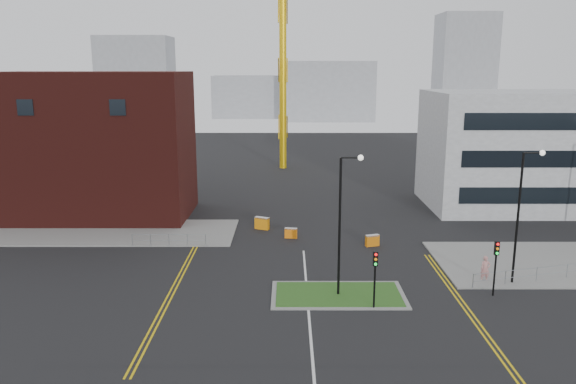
# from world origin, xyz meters

# --- Properties ---
(ground) EXTENTS (200.00, 200.00, 0.00)m
(ground) POSITION_xyz_m (0.00, 0.00, 0.00)
(ground) COLOR black
(ground) RESTS_ON ground
(pavement_left) EXTENTS (28.00, 8.00, 0.12)m
(pavement_left) POSITION_xyz_m (-20.00, 22.00, 0.06)
(pavement_left) COLOR slate
(pavement_left) RESTS_ON ground
(island_kerb) EXTENTS (8.60, 4.60, 0.08)m
(island_kerb) POSITION_xyz_m (2.00, 8.00, 0.04)
(island_kerb) COLOR slate
(island_kerb) RESTS_ON ground
(grass_island) EXTENTS (8.00, 4.00, 0.12)m
(grass_island) POSITION_xyz_m (2.00, 8.00, 0.06)
(grass_island) COLOR #264D19
(grass_island) RESTS_ON ground
(brick_building) EXTENTS (24.20, 10.07, 14.24)m
(brick_building) POSITION_xyz_m (-22.97, 28.00, 6.85)
(brick_building) COLOR #441511
(brick_building) RESTS_ON ground
(office_block) EXTENTS (25.00, 12.20, 12.00)m
(office_block) POSITION_xyz_m (26.01, 31.97, 6.00)
(office_block) COLOR #A2A4A7
(office_block) RESTS_ON ground
(streetlamp_island) EXTENTS (1.46, 0.36, 9.18)m
(streetlamp_island) POSITION_xyz_m (2.22, 8.00, 5.41)
(streetlamp_island) COLOR black
(streetlamp_island) RESTS_ON ground
(streetlamp_right_near) EXTENTS (1.46, 0.36, 9.18)m
(streetlamp_right_near) POSITION_xyz_m (14.22, 10.00, 5.41)
(streetlamp_right_near) COLOR black
(streetlamp_right_near) RESTS_ON ground
(traffic_light_island) EXTENTS (0.28, 0.33, 3.65)m
(traffic_light_island) POSITION_xyz_m (4.00, 5.98, 2.57)
(traffic_light_island) COLOR black
(traffic_light_island) RESTS_ON ground
(traffic_light_right) EXTENTS (0.28, 0.33, 3.65)m
(traffic_light_right) POSITION_xyz_m (12.00, 7.98, 2.57)
(traffic_light_right) COLOR black
(traffic_light_right) RESTS_ON ground
(railing_left) EXTENTS (6.05, 0.05, 1.10)m
(railing_left) POSITION_xyz_m (-11.00, 18.00, 0.74)
(railing_left) COLOR gray
(railing_left) RESTS_ON ground
(centre_line) EXTENTS (0.15, 30.00, 0.01)m
(centre_line) POSITION_xyz_m (0.00, 2.00, 0.01)
(centre_line) COLOR silver
(centre_line) RESTS_ON ground
(yellow_left_a) EXTENTS (0.12, 24.00, 0.01)m
(yellow_left_a) POSITION_xyz_m (-9.00, 10.00, 0.01)
(yellow_left_a) COLOR gold
(yellow_left_a) RESTS_ON ground
(yellow_left_b) EXTENTS (0.12, 24.00, 0.01)m
(yellow_left_b) POSITION_xyz_m (-8.70, 10.00, 0.01)
(yellow_left_b) COLOR gold
(yellow_left_b) RESTS_ON ground
(yellow_right_a) EXTENTS (0.12, 20.00, 0.01)m
(yellow_right_a) POSITION_xyz_m (9.50, 6.00, 0.01)
(yellow_right_a) COLOR gold
(yellow_right_a) RESTS_ON ground
(yellow_right_b) EXTENTS (0.12, 20.00, 0.01)m
(yellow_right_b) POSITION_xyz_m (9.80, 6.00, 0.01)
(yellow_right_b) COLOR gold
(yellow_right_b) RESTS_ON ground
(skyline_a) EXTENTS (18.00, 12.00, 22.00)m
(skyline_a) POSITION_xyz_m (-40.00, 120.00, 11.00)
(skyline_a) COLOR gray
(skyline_a) RESTS_ON ground
(skyline_b) EXTENTS (24.00, 12.00, 16.00)m
(skyline_b) POSITION_xyz_m (10.00, 130.00, 8.00)
(skyline_b) COLOR gray
(skyline_b) RESTS_ON ground
(skyline_c) EXTENTS (14.00, 12.00, 28.00)m
(skyline_c) POSITION_xyz_m (45.00, 125.00, 14.00)
(skyline_c) COLOR gray
(skyline_c) RESTS_ON ground
(skyline_d) EXTENTS (30.00, 12.00, 12.00)m
(skyline_d) POSITION_xyz_m (-8.00, 140.00, 6.00)
(skyline_d) COLOR gray
(skyline_d) RESTS_ON ground
(pedestrian) EXTENTS (0.69, 0.47, 1.84)m
(pedestrian) POSITION_xyz_m (12.26, 10.37, 0.92)
(pedestrian) COLOR tan
(pedestrian) RESTS_ON ground
(barrier_left) EXTENTS (1.09, 0.49, 0.89)m
(barrier_left) POSITION_xyz_m (-1.00, 20.46, 0.48)
(barrier_left) COLOR orange
(barrier_left) RESTS_ON ground
(barrier_mid) EXTENTS (1.39, 0.95, 1.11)m
(barrier_mid) POSITION_xyz_m (-3.61, 23.18, 0.61)
(barrier_mid) COLOR orange
(barrier_mid) RESTS_ON ground
(barrier_right) EXTENTS (1.19, 0.70, 0.95)m
(barrier_right) POSITION_xyz_m (5.69, 18.24, 0.52)
(barrier_right) COLOR orange
(barrier_right) RESTS_ON ground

